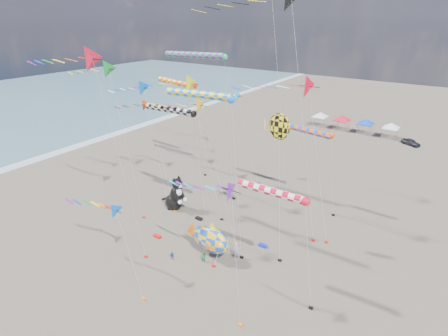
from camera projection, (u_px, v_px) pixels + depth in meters
ground at (145, 296)px, 31.83m from camera, size 260.00×260.00×0.00m
delta_kite_0 at (206, 197)px, 26.01m from camera, size 8.64×1.93×12.41m
delta_kite_1 at (184, 87)px, 39.90m from camera, size 13.62×2.66×17.52m
delta_kite_2 at (104, 71)px, 38.93m from camera, size 10.73×2.15×19.20m
delta_kite_3 at (191, 107)px, 36.07m from camera, size 12.56×2.01×16.15m
delta_kite_4 at (86, 61)px, 31.67m from camera, size 14.83×2.54×21.27m
delta_kite_7 at (103, 217)px, 30.70m from camera, size 9.64×1.60×8.49m
delta_kite_8 at (226, 98)px, 50.93m from camera, size 12.15×1.91×13.64m
delta_kite_9 at (137, 91)px, 41.85m from camera, size 10.72×2.08×16.51m
delta_kite_10 at (311, 90)px, 34.39m from camera, size 11.83×2.62×18.29m
delta_kite_11 at (139, 109)px, 46.04m from camera, size 9.03×1.80×13.44m
windsock_0 at (275, 193)px, 28.52m from camera, size 7.65×0.73×10.60m
windsock_1 at (171, 110)px, 38.36m from camera, size 8.63×0.75×14.33m
windsock_2 at (179, 83)px, 52.44m from camera, size 8.69×0.82×14.53m
windsock_3 at (197, 56)px, 44.02m from camera, size 11.08×0.83×19.27m
windsock_4 at (201, 96)px, 32.68m from camera, size 9.21×0.76×17.06m
windsock_5 at (313, 133)px, 42.38m from camera, size 7.06×0.74×10.85m
angelfish_kite at (277, 127)px, 33.52m from camera, size 3.74×3.02×15.05m
cat_inflatable at (174, 192)px, 45.15m from camera, size 3.81×2.15×4.94m
fish_inflatable at (211, 239)px, 35.92m from camera, size 5.87×2.08×4.60m
person_adult at (237, 251)px, 36.37m from camera, size 0.80×0.67×1.86m
child_green at (204, 258)px, 35.96m from camera, size 0.64×0.52×1.21m
child_blue at (172, 255)px, 36.47m from camera, size 0.60×0.54×0.97m
kite_bag_0 at (263, 246)px, 38.57m from camera, size 0.90×0.44×0.30m
kite_bag_2 at (157, 236)px, 40.19m from camera, size 0.90×0.44×0.30m
kite_bag_3 at (199, 218)px, 43.69m from camera, size 0.90×0.44×0.30m
tent_row at (354, 118)px, 75.00m from camera, size 19.20×4.20×3.80m
parked_car at (411, 142)px, 68.35m from camera, size 3.95×2.99×1.25m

